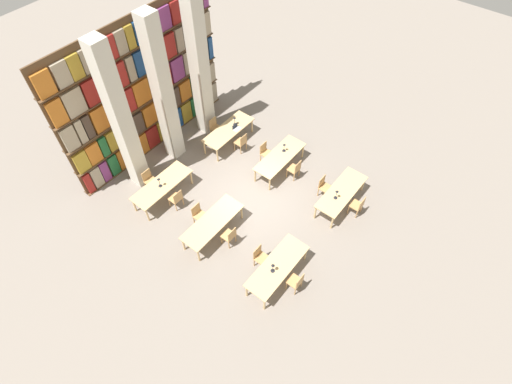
{
  "coord_description": "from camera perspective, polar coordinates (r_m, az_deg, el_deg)",
  "views": [
    {
      "loc": [
        -7.0,
        -5.82,
        11.91
      ],
      "look_at": [
        0.0,
        -0.27,
        0.66
      ],
      "focal_mm": 28.0,
      "sensor_mm": 36.0,
      "label": 1
    }
  ],
  "objects": [
    {
      "name": "chair_11",
      "position": [
        17.08,
        -5.83,
        9.2
      ],
      "size": [
        0.42,
        0.4,
        0.87
      ],
      "rotation": [
        0.0,
        0.0,
        3.14
      ],
      "color": "tan",
      "rests_on": "ground_plane"
    },
    {
      "name": "chair_1",
      "position": [
        13.11,
        0.59,
        -9.2
      ],
      "size": [
        0.42,
        0.4,
        0.87
      ],
      "rotation": [
        0.0,
        0.0,
        3.14
      ],
      "color": "tan",
      "rests_on": "ground_plane"
    },
    {
      "name": "reading_table_3",
      "position": [
        15.52,
        3.44,
        4.97
      ],
      "size": [
        2.38,
        0.86,
        0.73
      ],
      "color": "tan",
      "rests_on": "ground_plane"
    },
    {
      "name": "desk_lamp_3",
      "position": [
        14.64,
        -13.7,
        1.56
      ],
      "size": [
        0.14,
        0.14,
        0.44
      ],
      "color": "#232328",
      "rests_on": "reading_table_4"
    },
    {
      "name": "chair_6",
      "position": [
        15.41,
        5.58,
        3.32
      ],
      "size": [
        0.42,
        0.4,
        0.87
      ],
      "color": "tan",
      "rests_on": "ground_plane"
    },
    {
      "name": "desk_lamp_1",
      "position": [
        14.17,
        11.46,
        -0.14
      ],
      "size": [
        0.14,
        0.14,
        0.43
      ],
      "color": "#232328",
      "rests_on": "reading_table_1"
    },
    {
      "name": "pillar_right",
      "position": [
        15.93,
        -8.07,
        17.04
      ],
      "size": [
        0.56,
        0.56,
        6.0
      ],
      "color": "beige",
      "rests_on": "ground_plane"
    },
    {
      "name": "reading_table_5",
      "position": [
        16.6,
        -3.96,
        8.73
      ],
      "size": [
        2.38,
        0.86,
        0.73
      ],
      "color": "tan",
      "rests_on": "ground_plane"
    },
    {
      "name": "laptop",
      "position": [
        16.53,
        -2.81,
        9.12
      ],
      "size": [
        0.32,
        0.22,
        0.21
      ],
      "color": "silver",
      "rests_on": "reading_table_5"
    },
    {
      "name": "chair_3",
      "position": [
        14.99,
        9.69,
        0.83
      ],
      "size": [
        0.42,
        0.4,
        0.87
      ],
      "rotation": [
        0.0,
        0.0,
        3.14
      ],
      "color": "tan",
      "rests_on": "ground_plane"
    },
    {
      "name": "reading_table_0",
      "position": [
        12.74,
        3.07,
        -10.64
      ],
      "size": [
        2.38,
        0.86,
        0.73
      ],
      "color": "tan",
      "rests_on": "ground_plane"
    },
    {
      "name": "chair_9",
      "position": [
        15.5,
        -14.96,
        1.71
      ],
      "size": [
        0.42,
        0.4,
        0.87
      ],
      "rotation": [
        0.0,
        0.0,
        3.14
      ],
      "color": "tan",
      "rests_on": "ground_plane"
    },
    {
      "name": "desk_lamp_2",
      "position": [
        15.49,
        4.06,
        6.55
      ],
      "size": [
        0.14,
        0.14,
        0.39
      ],
      "color": "#232328",
      "rests_on": "reading_table_3"
    },
    {
      "name": "desk_lamp_4",
      "position": [
        16.58,
        -3.09,
        10.31
      ],
      "size": [
        0.14,
        0.14,
        0.4
      ],
      "color": "#232328",
      "rests_on": "reading_table_5"
    },
    {
      "name": "chair_2",
      "position": [
        14.69,
        14.35,
        -1.86
      ],
      "size": [
        0.42,
        0.4,
        0.87
      ],
      "color": "tan",
      "rests_on": "ground_plane"
    },
    {
      "name": "chair_7",
      "position": [
        15.95,
        1.37,
        5.71
      ],
      "size": [
        0.42,
        0.4,
        0.87
      ],
      "rotation": [
        0.0,
        0.0,
        3.14
      ],
      "color": "tan",
      "rests_on": "ground_plane"
    },
    {
      "name": "reading_table_1",
      "position": [
        14.68,
        12.1,
        -0.07
      ],
      "size": [
        2.38,
        0.86,
        0.73
      ],
      "color": "tan",
      "rests_on": "ground_plane"
    },
    {
      "name": "chair_5",
      "position": [
        14.15,
        -8.17,
        -3.16
      ],
      "size": [
        0.42,
        0.4,
        0.87
      ],
      "rotation": [
        0.0,
        0.0,
        3.14
      ],
      "color": "tan",
      "rests_on": "ground_plane"
    },
    {
      "name": "pillar_left",
      "position": [
        14.18,
        -18.69,
        9.57
      ],
      "size": [
        0.56,
        0.56,
        6.0
      ],
      "color": "beige",
      "rests_on": "ground_plane"
    },
    {
      "name": "chair_4",
      "position": [
        13.54,
        -3.79,
        -6.25
      ],
      "size": [
        0.42,
        0.4,
        0.87
      ],
      "color": "tan",
      "rests_on": "ground_plane"
    },
    {
      "name": "pillar_center",
      "position": [
        14.97,
        -13.15,
        13.58
      ],
      "size": [
        0.56,
        0.56,
        6.0
      ],
      "color": "beige",
      "rests_on": "ground_plane"
    },
    {
      "name": "chair_8",
      "position": [
        14.71,
        -11.3,
        -0.9
      ],
      "size": [
        0.42,
        0.4,
        0.87
      ],
      "color": "tan",
      "rests_on": "ground_plane"
    },
    {
      "name": "reading_table_2",
      "position": [
        13.66,
        -6.23,
        -4.37
      ],
      "size": [
        2.38,
        0.86,
        0.73
      ],
      "color": "tan",
      "rests_on": "ground_plane"
    },
    {
      "name": "chair_0",
      "position": [
        12.76,
        5.77,
        -12.63
      ],
      "size": [
        0.42,
        0.4,
        0.87
      ],
      "color": "tan",
      "rests_on": "ground_plane"
    },
    {
      "name": "ground_plane",
      "position": [
        14.99,
        -0.8,
        -1.06
      ],
      "size": [
        40.0,
        40.0,
        0.0
      ],
      "primitive_type": "plane",
      "color": "gray"
    },
    {
      "name": "reading_table_4",
      "position": [
        14.96,
        -13.29,
        0.9
      ],
      "size": [
        2.38,
        0.86,
        0.73
      ],
      "color": "tan",
      "rests_on": "ground_plane"
    },
    {
      "name": "desk_lamp_0",
      "position": [
        12.34,
        2.44,
        -10.61
      ],
      "size": [
        0.14,
        0.14,
        0.41
      ],
      "color": "#232328",
      "rests_on": "reading_table_0"
    },
    {
      "name": "bookshelf_bank",
      "position": [
        15.87,
        -15.52,
        13.87
      ],
      "size": [
        7.35,
        0.35,
        5.5
      ],
      "color": "brown",
      "rests_on": "ground_plane"
    },
    {
      "name": "chair_10",
      "position": [
        16.36,
        -2.1,
        7.15
      ],
      "size": [
        0.42,
        0.4,
        0.87
      ],
      "color": "tan",
      "rests_on": "ground_plane"
    }
  ]
}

